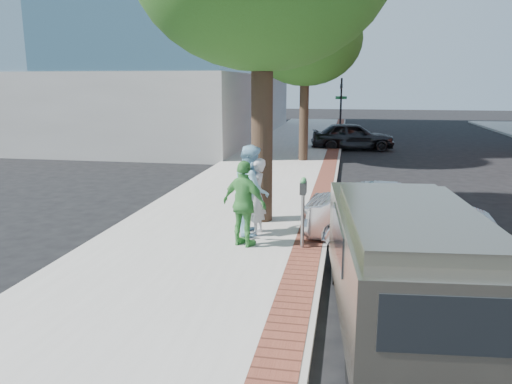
% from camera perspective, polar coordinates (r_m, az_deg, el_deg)
% --- Properties ---
extents(ground, '(120.00, 120.00, 0.00)m').
position_cam_1_polar(ground, '(10.65, 2.09, -6.80)').
color(ground, black).
rests_on(ground, ground).
extents(sidewalk, '(5.00, 60.00, 0.15)m').
position_cam_1_polar(sidewalk, '(18.51, 1.16, 1.71)').
color(sidewalk, '#9E9991').
rests_on(sidewalk, ground).
extents(brick_strip, '(0.60, 60.00, 0.01)m').
position_cam_1_polar(brick_strip, '(18.28, 7.99, 1.71)').
color(brick_strip, brown).
rests_on(brick_strip, sidewalk).
extents(curb, '(0.10, 60.00, 0.15)m').
position_cam_1_polar(curb, '(18.28, 9.08, 1.42)').
color(curb, gray).
rests_on(curb, ground).
extents(office_base, '(18.20, 22.20, 4.00)m').
position_cam_1_polar(office_base, '(35.10, -13.99, 9.56)').
color(office_base, gray).
rests_on(office_base, ground).
extents(signal_near, '(0.70, 0.15, 3.80)m').
position_cam_1_polar(signal_near, '(31.98, 9.68, 9.96)').
color(signal_near, black).
rests_on(signal_near, ground).
extents(tree_far, '(4.80, 4.80, 7.14)m').
position_cam_1_polar(tree_far, '(22.11, 5.67, 16.98)').
color(tree_far, black).
rests_on(tree_far, sidewalk).
extents(parking_meter, '(0.12, 0.32, 1.47)m').
position_cam_1_polar(parking_meter, '(10.16, 5.40, -0.72)').
color(parking_meter, gray).
rests_on(parking_meter, sidewalk).
extents(person_gray, '(0.47, 0.67, 1.73)m').
position_cam_1_polar(person_gray, '(11.10, 0.02, -0.54)').
color(person_gray, silver).
rests_on(person_gray, sidewalk).
extents(person_officer, '(0.93, 1.10, 2.01)m').
position_cam_1_polar(person_officer, '(11.17, -0.48, 0.28)').
color(person_officer, '#93C7E3').
rests_on(person_officer, sidewalk).
extents(person_green, '(1.14, 0.84, 1.80)m').
position_cam_1_polar(person_green, '(10.30, -1.34, -1.37)').
color(person_green, '#459946').
rests_on(person_green, sidewalk).
extents(sedan_silver, '(4.10, 1.77, 1.31)m').
position_cam_1_polar(sedan_silver, '(11.17, 16.06, -2.85)').
color(sedan_silver, '#B3B5BB').
rests_on(sedan_silver, ground).
extents(bg_car, '(4.52, 2.24, 1.48)m').
position_cam_1_polar(bg_car, '(27.14, 10.98, 6.31)').
color(bg_car, black).
rests_on(bg_car, ground).
extents(van, '(2.32, 5.10, 1.83)m').
position_cam_1_polar(van, '(7.63, 16.50, -7.23)').
color(van, gray).
rests_on(van, ground).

